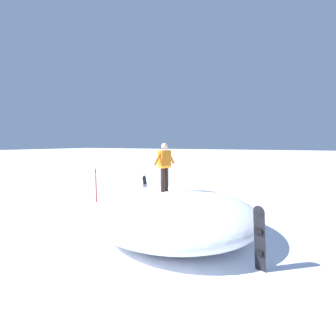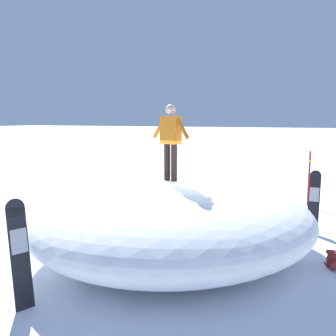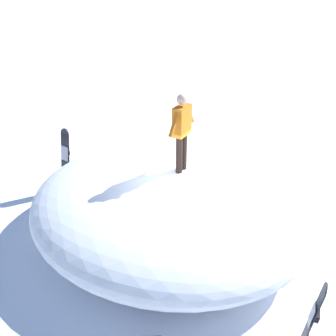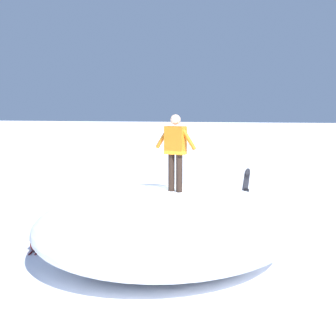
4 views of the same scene
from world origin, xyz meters
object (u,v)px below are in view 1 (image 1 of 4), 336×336
(snowboard_secondary_upright, at_px, (259,238))
(backpack_near, at_px, (192,207))
(snowboard_primary_upright, at_px, (146,191))
(snowboarder_standing, at_px, (165,164))
(trail_marker_pole, at_px, (96,185))

(snowboard_secondary_upright, distance_m, backpack_near, 5.83)
(snowboard_primary_upright, distance_m, backpack_near, 2.48)
(snowboarder_standing, relative_size, snowboard_secondary_upright, 0.97)
(snowboard_secondary_upright, height_order, backpack_near, snowboard_secondary_upright)
(snowboard_primary_upright, relative_size, backpack_near, 3.15)
(snowboarder_standing, bearing_deg, backpack_near, -86.06)
(backpack_near, relative_size, trail_marker_pole, 0.28)
(snowboarder_standing, distance_m, backpack_near, 4.17)
(snowboard_primary_upright, height_order, snowboard_secondary_upright, snowboard_secondary_upright)
(trail_marker_pole, bearing_deg, snowboard_secondary_upright, 156.39)
(snowboard_primary_upright, bearing_deg, backpack_near, -169.23)
(snowboard_primary_upright, bearing_deg, snowboard_secondary_upright, 144.75)
(backpack_near, bearing_deg, snowboard_primary_upright, 10.77)
(snowboard_secondary_upright, xyz_separation_m, backpack_near, (3.52, -4.59, -0.72))
(snowboard_secondary_upright, relative_size, backpack_near, 3.35)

